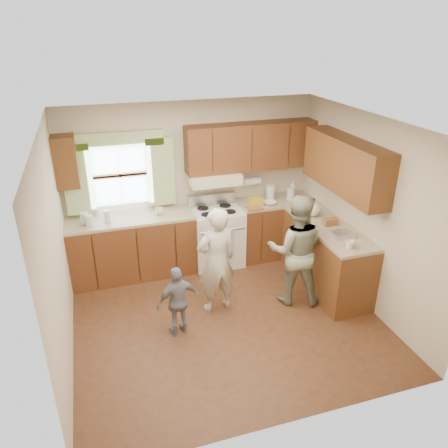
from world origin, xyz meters
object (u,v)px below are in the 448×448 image
object	(u,v)px
woman_right	(296,250)
child	(178,301)
stove	(216,236)
woman_left	(216,261)

from	to	relation	value
woman_right	child	bearing A→B (deg)	29.36
stove	woman_left	bearing A→B (deg)	-106.45
stove	child	size ratio (longest dim) A/B	1.17
woman_left	stove	bearing A→B (deg)	-115.08
stove	woman_left	world-z (taller)	woman_left
woman_right	child	size ratio (longest dim) A/B	1.68
woman_left	woman_right	size ratio (longest dim) A/B	0.94
stove	child	xyz separation A→B (m)	(-0.93, -1.55, -0.01)
woman_left	woman_right	xyz separation A→B (m)	(1.05, -0.12, 0.04)
stove	child	distance (m)	1.81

